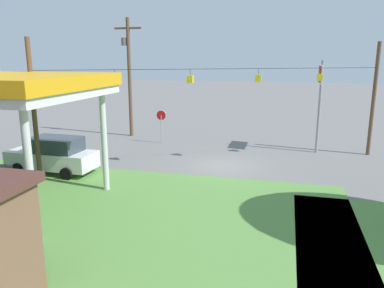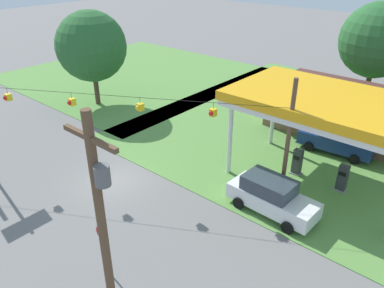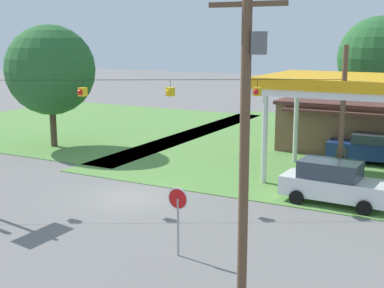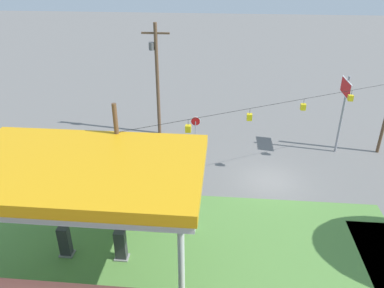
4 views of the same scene
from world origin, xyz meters
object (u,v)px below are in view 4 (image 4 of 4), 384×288
stop_sign_overhead (344,98)px  stop_sign_roadside (196,125)px  gas_station_canopy (81,172)px  utility_pole_main (157,75)px  fuel_pump_far (65,242)px  fuel_pump_near (121,246)px  car_at_pumps_front (128,191)px

stop_sign_overhead → stop_sign_roadside: bearing=-0.4°
gas_station_canopy → stop_sign_roadside: bearing=-107.6°
gas_station_canopy → stop_sign_overhead: (-15.09, -12.92, -0.66)m
utility_pole_main → fuel_pump_far: bearing=81.5°
gas_station_canopy → fuel_pump_near: (-1.44, -0.00, -4.25)m
fuel_pump_far → utility_pole_main: (-2.23, -15.00, 4.36)m
car_at_pumps_front → fuel_pump_near: bearing=101.0°
stop_sign_overhead → utility_pole_main: size_ratio=0.66×
stop_sign_overhead → fuel_pump_near: bearing=43.4°
fuel_pump_near → car_at_pumps_front: bearing=-80.9°
fuel_pump_far → utility_pole_main: utility_pole_main is taller
fuel_pump_far → stop_sign_roadside: 14.17m
stop_sign_roadside → stop_sign_overhead: bearing=-0.4°
gas_station_canopy → car_at_pumps_front: size_ratio=2.23×
gas_station_canopy → car_at_pumps_front: (-0.73, -4.49, -4.05)m
car_at_pumps_front → stop_sign_roadside: stop_sign_roadside is taller
gas_station_canopy → utility_pole_main: size_ratio=1.20×
stop_sign_roadside → stop_sign_overhead: (-10.98, 0.08, 2.60)m
car_at_pumps_front → stop_sign_roadside: (-3.39, -8.52, 0.79)m
fuel_pump_near → fuel_pump_far: bearing=0.0°
gas_station_canopy → stop_sign_overhead: 19.88m
utility_pole_main → stop_sign_overhead: bearing=171.7°
stop_sign_roadside → utility_pole_main: bearing=149.0°
fuel_pump_near → utility_pole_main: size_ratio=0.19×
car_at_pumps_front → gas_station_canopy: bearing=82.7°
car_at_pumps_front → stop_sign_roadside: bearing=-109.8°
stop_sign_roadside → utility_pole_main: utility_pole_main is taller
stop_sign_overhead → fuel_pump_far: bearing=38.0°
car_at_pumps_front → stop_sign_overhead: bearing=-147.7°
stop_sign_roadside → car_at_pumps_front: bearing=-111.7°
gas_station_canopy → fuel_pump_far: (1.44, -0.00, -4.25)m
stop_sign_roadside → utility_pole_main: 5.14m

